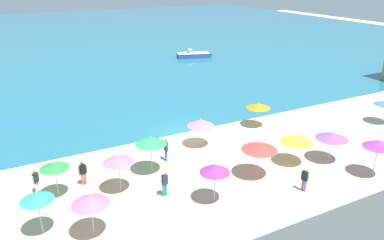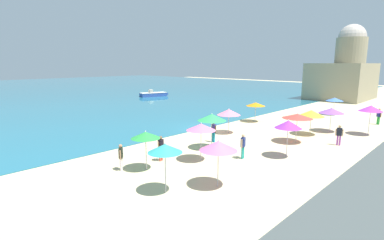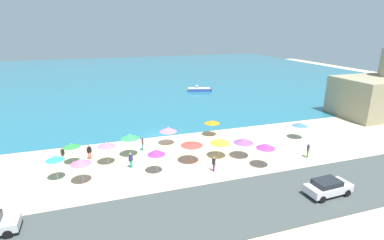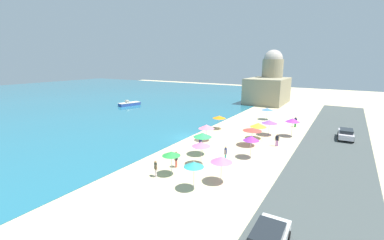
# 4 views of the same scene
# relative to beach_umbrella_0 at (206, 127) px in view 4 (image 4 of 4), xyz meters

# --- Properties ---
(ground_plane) EXTENTS (160.00, 160.00, 0.00)m
(ground_plane) POSITION_rel_beach_umbrella_0_xyz_m (-0.41, 2.88, -1.95)
(ground_plane) COLOR beige
(sea) EXTENTS (150.00, 110.00, 0.05)m
(sea) POSITION_rel_beach_umbrella_0_xyz_m (-0.41, 57.88, -1.92)
(sea) COLOR #236A81
(sea) RESTS_ON ground_plane
(coastal_road) EXTENTS (80.00, 8.00, 0.06)m
(coastal_road) POSITION_rel_beach_umbrella_0_xyz_m (-0.41, -15.12, -1.92)
(coastal_road) COLOR #414847
(coastal_road) RESTS_ON ground_plane
(beach_umbrella_0) EXTENTS (2.14, 2.14, 2.29)m
(beach_umbrella_0) POSITION_rel_beach_umbrella_0_xyz_m (0.00, 0.00, 0.00)
(beach_umbrella_0) COLOR #B2B2B7
(beach_umbrella_0) RESTS_ON ground_plane
(beach_umbrella_1) EXTENTS (2.04, 2.04, 2.20)m
(beach_umbrella_1) POSITION_rel_beach_umbrella_0_xyz_m (16.97, -3.47, -0.02)
(beach_umbrella_1) COLOR #B2B2B7
(beach_umbrella_1) RESTS_ON ground_plane
(beach_umbrella_2) EXTENTS (1.74, 1.74, 2.42)m
(beach_umbrella_2) POSITION_rel_beach_umbrella_0_xyz_m (-11.21, -2.30, 0.20)
(beach_umbrella_2) COLOR #B2B2B7
(beach_umbrella_2) RESTS_ON ground_plane
(beach_umbrella_3) EXTENTS (1.94, 1.94, 2.55)m
(beach_umbrella_3) POSITION_rel_beach_umbrella_0_xyz_m (-7.63, -3.49, 0.31)
(beach_umbrella_3) COLOR #B2B2B7
(beach_umbrella_3) RESTS_ON ground_plane
(beach_umbrella_4) EXTENTS (2.12, 2.12, 2.71)m
(beach_umbrella_4) POSITION_rel_beach_umbrella_0_xyz_m (-5.00, -2.18, 0.44)
(beach_umbrella_4) COLOR #B2B2B7
(beach_umbrella_4) RESTS_ON ground_plane
(beach_umbrella_5) EXTENTS (1.96, 1.96, 2.53)m
(beach_umbrella_5) POSITION_rel_beach_umbrella_0_xyz_m (-10.17, -6.97, 0.25)
(beach_umbrella_5) COLOR #B2B2B7
(beach_umbrella_5) RESTS_ON ground_plane
(beach_umbrella_6) EXTENTS (2.27, 2.27, 2.31)m
(beach_umbrella_6) POSITION_rel_beach_umbrella_0_xyz_m (7.08, -6.53, 0.04)
(beach_umbrella_6) COLOR #B2B2B7
(beach_umbrella_6) RESTS_ON ground_plane
(beach_umbrella_7) EXTENTS (1.99, 1.99, 2.74)m
(beach_umbrella_7) POSITION_rel_beach_umbrella_0_xyz_m (8.07, -9.51, 0.45)
(beach_umbrella_7) COLOR #B2B2B7
(beach_umbrella_7) RESTS_ON ground_plane
(beach_umbrella_8) EXTENTS (2.39, 2.39, 2.42)m
(beach_umbrella_8) POSITION_rel_beach_umbrella_0_xyz_m (1.12, -5.97, 0.22)
(beach_umbrella_8) COLOR #B2B2B7
(beach_umbrella_8) RESTS_ON ground_plane
(beach_umbrella_9) EXTENTS (1.70, 1.70, 2.56)m
(beach_umbrella_9) POSITION_rel_beach_umbrella_0_xyz_m (-12.53, -5.56, 0.33)
(beach_umbrella_9) COLOR #B2B2B7
(beach_umbrella_9) RESTS_ON ground_plane
(beach_umbrella_10) EXTENTS (2.05, 2.05, 2.19)m
(beach_umbrella_10) POSITION_rel_beach_umbrella_0_xyz_m (6.39, 1.17, -0.02)
(beach_umbrella_10) COLOR #B2B2B7
(beach_umbrella_10) RESTS_ON ground_plane
(beach_umbrella_11) EXTENTS (2.24, 2.24, 2.29)m
(beach_umbrella_11) POSITION_rel_beach_umbrella_0_xyz_m (4.56, -5.69, 0.00)
(beach_umbrella_11) COLOR #B2B2B7
(beach_umbrella_11) RESTS_ON ground_plane
(beach_umbrella_12) EXTENTS (1.79, 1.79, 2.63)m
(beach_umbrella_12) POSITION_rel_beach_umbrella_0_xyz_m (-3.02, -7.22, 0.34)
(beach_umbrella_12) COLOR #B2B2B7
(beach_umbrella_12) RESTS_ON ground_plane
(bather_0) EXTENTS (0.56, 0.29, 1.68)m
(bather_0) POSITION_rel_beach_umbrella_0_xyz_m (-9.50, -1.64, -1.01)
(bather_0) COLOR #D55546
(bather_0) RESTS_ON ground_plane
(bather_1) EXTENTS (0.36, 0.52, 1.71)m
(bather_1) POSITION_rel_beach_umbrella_0_xyz_m (14.00, -8.98, -0.99)
(bather_1) COLOR green
(bather_1) RESTS_ON ground_plane
(bather_2) EXTENTS (0.40, 0.45, 1.61)m
(bather_2) POSITION_rel_beach_umbrella_0_xyz_m (-12.29, -1.26, -1.05)
(bather_2) COLOR silver
(bather_2) RESTS_ON ground_plane
(bather_3) EXTENTS (0.56, 0.29, 1.70)m
(bather_3) POSITION_rel_beach_umbrella_0_xyz_m (-5.38, -5.25, -1.00)
(bather_3) COLOR teal
(bather_3) RESTS_ON ground_plane
(bather_4) EXTENTS (0.29, 0.56, 1.63)m
(bather_4) POSITION_rel_beach_umbrella_0_xyz_m (2.58, -8.77, -1.04)
(bather_4) COLOR purple
(bather_4) RESTS_ON ground_plane
(bather_5) EXTENTS (0.25, 0.57, 1.73)m
(bather_5) POSITION_rel_beach_umbrella_0_xyz_m (-3.45, -1.08, -0.98)
(bather_5) COLOR teal
(bather_5) RESTS_ON ground_plane
(parked_car_0) EXTENTS (4.16, 2.07, 1.45)m
(parked_car_0) POSITION_rel_beach_umbrella_0_xyz_m (10.33, -16.16, -1.11)
(parked_car_0) COLOR silver
(parked_car_0) RESTS_ON coastal_road
(parked_car_1) EXTENTS (4.32, 1.94, 1.48)m
(parked_car_1) POSITION_rel_beach_umbrella_0_xyz_m (-16.59, -12.89, -1.11)
(parked_car_1) COLOR silver
(parked_car_1) RESTS_ON coastal_road
(skiff_nearshore) EXTENTS (5.58, 3.20, 1.34)m
(skiff_nearshore) POSITION_rel_beach_umbrella_0_xyz_m (14.42, 28.73, -1.48)
(skiff_nearshore) COLOR #2F4D9B
(skiff_nearshore) RESTS_ON sea
(harbor_fortress) EXTENTS (12.49, 9.00, 13.31)m
(harbor_fortress) POSITION_rel_beach_umbrella_0_xyz_m (36.99, 1.78, 2.60)
(harbor_fortress) COLOR gray
(harbor_fortress) RESTS_ON ground_plane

